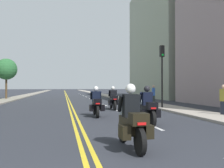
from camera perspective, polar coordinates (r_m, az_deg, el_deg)
name	(u,v)px	position (r m, az deg, el deg)	size (l,w,h in m)	color
ground_plane	(66,95)	(49.89, -10.10, -2.42)	(264.00, 264.00, 0.00)	#2B2E35
sidewalk_left	(28,95)	(50.29, -18.02, -2.31)	(2.14, 144.00, 0.12)	gray
sidewalk_right	(102,95)	(50.45, -2.21, -2.34)	(2.14, 144.00, 0.12)	#AA9F92
centreline_yellow_inner	(66,95)	(49.89, -10.24, -2.41)	(0.12, 132.00, 0.01)	yellow
centreline_yellow_outer	(67,95)	(49.89, -9.96, -2.41)	(0.12, 132.00, 0.01)	yellow
lane_dashes_white	(93,100)	(31.10, -4.29, -3.50)	(0.14, 56.40, 0.01)	silver
building_right_1	(174,41)	(39.97, 13.62, 9.13)	(9.25, 17.25, 16.66)	#9AA490
motorcycle_0	(132,122)	(6.52, 4.41, -8.48)	(0.78, 2.10, 1.64)	black
motorcycle_1	(148,109)	(10.86, 7.89, -5.44)	(0.77, 2.19, 1.61)	black
motorcycle_2	(96,104)	(13.54, -3.52, -4.48)	(0.77, 2.19, 1.59)	black
motorcycle_3	(113,100)	(17.74, 0.26, -3.58)	(0.78, 2.25, 1.60)	black
traffic_light_near	(162,65)	(18.46, 11.01, 4.12)	(0.28, 0.38, 4.47)	black
pedestrian_0	(153,95)	(22.00, 9.16, -2.41)	(0.29, 0.40, 1.70)	#262D2C
pedestrian_1	(224,100)	(14.61, 23.53, -3.29)	(0.31, 0.51, 1.68)	#212736
street_tree_1	(6,69)	(34.33, -22.35, 3.03)	(2.61, 2.61, 5.05)	#483622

